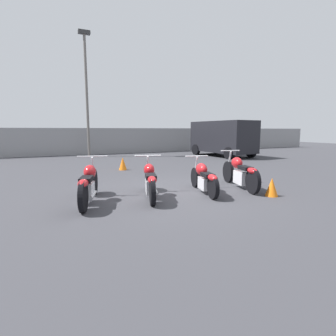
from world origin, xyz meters
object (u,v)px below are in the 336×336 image
(motorcycle_slot_0, at_px, (89,184))
(motorcycle_slot_3, at_px, (240,173))
(light_pole_left, at_px, (86,84))
(motorcycle_slot_2, at_px, (204,178))
(motorcycle_slot_1, at_px, (150,181))
(traffic_cone_near, at_px, (272,187))
(parked_van, at_px, (222,137))
(traffic_cone_far, at_px, (123,164))

(motorcycle_slot_0, bearing_deg, motorcycle_slot_3, 14.95)
(light_pole_left, bearing_deg, motorcycle_slot_2, -83.24)
(motorcycle_slot_3, bearing_deg, motorcycle_slot_2, -161.85)
(motorcycle_slot_1, relative_size, traffic_cone_near, 4.40)
(traffic_cone_near, bearing_deg, parked_van, 60.71)
(motorcycle_slot_1, relative_size, motorcycle_slot_2, 1.06)
(motorcycle_slot_1, height_order, motorcycle_slot_3, motorcycle_slot_3)
(motorcycle_slot_2, bearing_deg, light_pole_left, 109.20)
(light_pole_left, bearing_deg, traffic_cone_near, -77.64)
(motorcycle_slot_3, bearing_deg, light_pole_left, 117.19)
(light_pole_left, height_order, traffic_cone_near, light_pole_left)
(parked_van, bearing_deg, motorcycle_slot_3, -128.30)
(light_pole_left, distance_m, motorcycle_slot_1, 11.99)
(traffic_cone_far, bearing_deg, light_pole_left, 93.89)
(traffic_cone_far, bearing_deg, motorcycle_slot_2, -79.46)
(motorcycle_slot_2, xyz_separation_m, traffic_cone_near, (1.37, -1.02, -0.18))
(motorcycle_slot_2, bearing_deg, parked_van, 63.66)
(motorcycle_slot_3, distance_m, traffic_cone_near, 1.14)
(motorcycle_slot_1, relative_size, traffic_cone_far, 3.84)
(motorcycle_slot_0, distance_m, motorcycle_slot_3, 4.21)
(motorcycle_slot_0, relative_size, traffic_cone_far, 3.92)
(motorcycle_slot_2, distance_m, motorcycle_slot_3, 1.29)
(light_pole_left, height_order, traffic_cone_far, light_pole_left)
(traffic_cone_far, bearing_deg, parked_van, 23.19)
(motorcycle_slot_0, distance_m, parked_van, 12.21)
(parked_van, bearing_deg, traffic_cone_near, -124.54)
(light_pole_left, relative_size, traffic_cone_near, 16.29)
(light_pole_left, xyz_separation_m, motorcycle_slot_0, (-1.57, -11.16, -4.02))
(light_pole_left, bearing_deg, motorcycle_slot_1, -90.66)
(motorcycle_slot_3, bearing_deg, parked_van, 71.02)
(motorcycle_slot_1, relative_size, parked_van, 0.45)
(motorcycle_slot_1, xyz_separation_m, motorcycle_slot_3, (2.77, -0.03, 0.02))
(motorcycle_slot_1, height_order, traffic_cone_far, motorcycle_slot_1)
(traffic_cone_near, bearing_deg, motorcycle_slot_3, 94.46)
(motorcycle_slot_2, distance_m, traffic_cone_far, 4.96)
(motorcycle_slot_2, relative_size, motorcycle_slot_3, 0.87)
(light_pole_left, relative_size, motorcycle_slot_2, 3.92)
(motorcycle_slot_0, xyz_separation_m, traffic_cone_near, (4.30, -1.27, -0.21))
(motorcycle_slot_1, distance_m, traffic_cone_near, 3.08)
(motorcycle_slot_2, xyz_separation_m, parked_van, (6.45, 8.03, 0.82))
(motorcycle_slot_0, relative_size, traffic_cone_near, 4.49)
(light_pole_left, xyz_separation_m, motorcycle_slot_3, (2.64, -11.32, -4.02))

